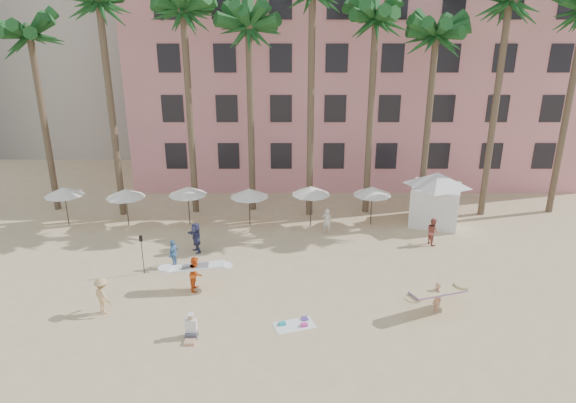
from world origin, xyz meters
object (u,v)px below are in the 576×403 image
(pink_hotel, at_px, (352,78))
(carrier_yellow, at_px, (438,295))
(cabana, at_px, (436,194))
(carrier_white, at_px, (196,272))

(pink_hotel, bearing_deg, carrier_yellow, -86.57)
(cabana, relative_size, carrier_white, 1.92)
(carrier_white, bearing_deg, cabana, 31.77)
(pink_hotel, distance_m, carrier_white, 25.21)
(cabana, distance_m, carrier_white, 16.92)
(pink_hotel, distance_m, cabana, 15.00)
(carrier_yellow, distance_m, carrier_white, 11.75)
(carrier_white, bearing_deg, carrier_yellow, -10.56)
(pink_hotel, relative_size, carrier_yellow, 11.93)
(cabana, height_order, carrier_yellow, cabana)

